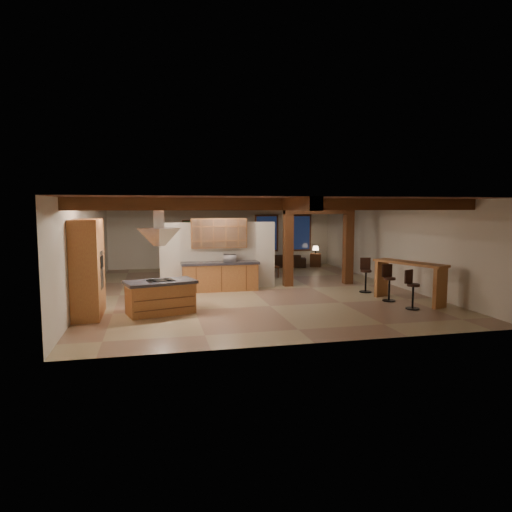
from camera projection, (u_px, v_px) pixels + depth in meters
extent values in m
plane|color=tan|center=(251.00, 290.00, 14.87)|extent=(12.00, 12.00, 0.00)
plane|color=beige|center=(223.00, 235.00, 20.54)|extent=(10.00, 0.00, 10.00)
plane|color=beige|center=(316.00, 271.00, 8.90)|extent=(10.00, 0.00, 10.00)
plane|color=beige|center=(88.00, 249.00, 13.62)|extent=(0.00, 12.00, 12.00)
plane|color=beige|center=(392.00, 243.00, 15.82)|extent=(0.00, 12.00, 12.00)
plane|color=#351B10|center=(251.00, 201.00, 14.56)|extent=(12.00, 12.00, 0.00)
cube|color=#432710|center=(287.00, 204.00, 10.70)|extent=(10.00, 0.25, 0.28)
cube|color=#432710|center=(260.00, 205.00, 13.32)|extent=(10.00, 0.25, 0.28)
cube|color=#432710|center=(243.00, 205.00, 15.84)|extent=(10.00, 0.25, 0.28)
cube|color=#432710|center=(230.00, 205.00, 18.46)|extent=(10.00, 0.25, 0.28)
cube|color=#432710|center=(251.00, 205.00, 14.58)|extent=(0.28, 12.00, 0.28)
cube|color=#432710|center=(288.00, 244.00, 15.51)|extent=(0.30, 0.30, 2.90)
cube|color=#432710|center=(348.00, 243.00, 15.99)|extent=(0.30, 0.30, 2.90)
cube|color=#432710|center=(319.00, 210.00, 15.63)|extent=(2.50, 0.28, 0.28)
cube|color=beige|center=(218.00, 256.00, 15.02)|extent=(3.80, 0.18, 2.20)
cube|color=#A57235|center=(88.00, 268.00, 11.20)|extent=(0.64, 1.60, 2.40)
cube|color=silver|center=(101.00, 270.00, 11.27)|extent=(0.06, 0.62, 0.95)
cube|color=black|center=(102.00, 262.00, 11.26)|extent=(0.01, 0.50, 0.28)
cube|color=#A57235|center=(220.00, 278.00, 14.71)|extent=(2.40, 0.60, 0.86)
cube|color=black|center=(220.00, 263.00, 14.66)|extent=(2.50, 0.66, 0.08)
cube|color=#A57235|center=(219.00, 233.00, 14.77)|extent=(1.80, 0.34, 0.95)
cube|color=silver|center=(220.00, 234.00, 14.59)|extent=(1.74, 0.02, 0.90)
pyramid|color=silver|center=(159.00, 246.00, 11.41)|extent=(1.10, 1.10, 0.45)
cube|color=silver|center=(159.00, 214.00, 11.33)|extent=(0.26, 0.22, 0.73)
cube|color=#432710|center=(266.00, 233.00, 20.91)|extent=(1.10, 0.05, 1.70)
cube|color=black|center=(267.00, 233.00, 20.88)|extent=(0.95, 0.02, 1.55)
cube|color=#432710|center=(300.00, 233.00, 21.26)|extent=(1.10, 0.05, 1.70)
cube|color=black|center=(300.00, 233.00, 21.23)|extent=(0.95, 0.02, 1.55)
cube|color=#432710|center=(190.00, 230.00, 20.12)|extent=(0.65, 0.04, 0.85)
cube|color=#275C3D|center=(190.00, 230.00, 20.10)|extent=(0.55, 0.01, 0.75)
cylinder|color=silver|center=(172.00, 200.00, 11.28)|extent=(0.16, 0.16, 0.03)
cylinder|color=silver|center=(222.00, 201.00, 13.86)|extent=(0.16, 0.16, 0.03)
cylinder|color=silver|center=(114.00, 200.00, 11.26)|extent=(0.16, 0.16, 0.03)
cube|color=#A57235|center=(161.00, 298.00, 11.56)|extent=(1.77, 1.21, 0.77)
cube|color=black|center=(160.00, 282.00, 11.51)|extent=(1.90, 1.34, 0.07)
cube|color=black|center=(160.00, 280.00, 11.51)|extent=(0.77, 0.61, 0.02)
imported|color=#381E0E|center=(250.00, 269.00, 17.70)|extent=(1.95, 1.56, 0.60)
imported|color=black|center=(284.00, 261.00, 20.63)|extent=(2.09, 1.28, 0.57)
imported|color=silver|center=(230.00, 258.00, 14.72)|extent=(0.45, 0.34, 0.23)
cube|color=#A57235|center=(410.00, 263.00, 12.88)|extent=(1.32, 2.24, 0.07)
cube|color=#A57235|center=(440.00, 288.00, 12.13)|extent=(0.50, 0.28, 1.10)
cube|color=#A57235|center=(381.00, 278.00, 13.75)|extent=(0.50, 0.28, 1.10)
cube|color=#432710|center=(316.00, 260.00, 20.74)|extent=(0.63, 0.63, 0.59)
cylinder|color=black|center=(316.00, 252.00, 20.70)|extent=(0.06, 0.06, 0.17)
cone|color=#F7C894|center=(316.00, 248.00, 20.69)|extent=(0.29, 0.29, 0.19)
cylinder|color=black|center=(413.00, 285.00, 12.01)|extent=(0.32, 0.32, 0.06)
cube|color=black|center=(409.00, 277.00, 12.12)|extent=(0.30, 0.14, 0.36)
cylinder|color=black|center=(413.00, 297.00, 12.05)|extent=(0.05, 0.05, 0.63)
cylinder|color=black|center=(412.00, 308.00, 12.08)|extent=(0.36, 0.36, 0.03)
cylinder|color=black|center=(389.00, 279.00, 13.04)|extent=(0.33, 0.33, 0.06)
cube|color=black|center=(387.00, 271.00, 13.17)|extent=(0.31, 0.04, 0.37)
cylinder|color=black|center=(389.00, 290.00, 13.08)|extent=(0.05, 0.05, 0.64)
cylinder|color=black|center=(389.00, 301.00, 13.11)|extent=(0.37, 0.37, 0.03)
cylinder|color=black|center=(366.00, 271.00, 14.40)|extent=(0.34, 0.34, 0.07)
cube|color=black|center=(365.00, 264.00, 14.54)|extent=(0.32, 0.13, 0.38)
cylinder|color=black|center=(366.00, 282.00, 14.44)|extent=(0.06, 0.06, 0.66)
cylinder|color=black|center=(365.00, 292.00, 14.48)|extent=(0.38, 0.38, 0.03)
cube|color=#432710|center=(242.00, 269.00, 16.81)|extent=(0.48, 0.48, 0.06)
cube|color=#432710|center=(240.00, 259.00, 16.95)|extent=(0.39, 0.15, 0.70)
cylinder|color=#432710|center=(240.00, 276.00, 16.62)|extent=(0.05, 0.05, 0.39)
cylinder|color=#432710|center=(248.00, 275.00, 16.77)|extent=(0.05, 0.05, 0.39)
cylinder|color=#432710|center=(237.00, 275.00, 16.90)|extent=(0.05, 0.05, 0.39)
cylinder|color=#432710|center=(244.00, 274.00, 17.05)|extent=(0.05, 0.05, 0.39)
cube|color=#432710|center=(227.00, 265.00, 17.95)|extent=(0.48, 0.48, 0.06)
cube|color=#432710|center=(229.00, 257.00, 17.74)|extent=(0.39, 0.15, 0.70)
cylinder|color=#432710|center=(229.00, 270.00, 18.18)|extent=(0.05, 0.05, 0.39)
cylinder|color=#432710|center=(222.00, 271.00, 18.03)|extent=(0.05, 0.05, 0.39)
cylinder|color=#432710|center=(233.00, 271.00, 17.91)|extent=(0.05, 0.05, 0.39)
cylinder|color=#432710|center=(225.00, 272.00, 17.76)|extent=(0.05, 0.05, 0.39)
cube|color=#432710|center=(258.00, 268.00, 17.13)|extent=(0.48, 0.48, 0.06)
cube|color=#432710|center=(255.00, 258.00, 17.26)|extent=(0.39, 0.15, 0.70)
cylinder|color=#432710|center=(256.00, 275.00, 16.94)|extent=(0.05, 0.05, 0.39)
cylinder|color=#432710|center=(263.00, 274.00, 17.09)|extent=(0.05, 0.05, 0.39)
cylinder|color=#432710|center=(252.00, 274.00, 17.21)|extent=(0.05, 0.05, 0.39)
cylinder|color=#432710|center=(259.00, 273.00, 17.36)|extent=(0.05, 0.05, 0.39)
cube|color=#432710|center=(242.00, 264.00, 18.26)|extent=(0.48, 0.48, 0.06)
cube|color=#432710|center=(244.00, 256.00, 18.05)|extent=(0.39, 0.15, 0.70)
cylinder|color=#432710|center=(244.00, 269.00, 18.50)|extent=(0.05, 0.05, 0.39)
cylinder|color=#432710|center=(237.00, 269.00, 18.34)|extent=(0.05, 0.05, 0.39)
cylinder|color=#432710|center=(247.00, 270.00, 18.22)|extent=(0.05, 0.05, 0.39)
cylinder|color=#432710|center=(240.00, 270.00, 18.07)|extent=(0.05, 0.05, 0.39)
cube|color=#432710|center=(273.00, 267.00, 17.44)|extent=(0.48, 0.48, 0.06)
cube|color=#432710|center=(270.00, 257.00, 17.57)|extent=(0.39, 0.15, 0.70)
cylinder|color=#432710|center=(271.00, 273.00, 17.25)|extent=(0.05, 0.05, 0.39)
cylinder|color=#432710|center=(278.00, 273.00, 17.40)|extent=(0.05, 0.05, 0.39)
cylinder|color=#432710|center=(267.00, 272.00, 17.52)|extent=(0.05, 0.05, 0.39)
cylinder|color=#432710|center=(274.00, 272.00, 17.68)|extent=(0.05, 0.05, 0.39)
cube|color=#432710|center=(256.00, 263.00, 18.57)|extent=(0.48, 0.48, 0.06)
cube|color=#432710|center=(258.00, 255.00, 18.37)|extent=(0.39, 0.15, 0.70)
cylinder|color=#432710|center=(258.00, 268.00, 18.81)|extent=(0.05, 0.05, 0.39)
cylinder|color=#432710|center=(251.00, 268.00, 18.66)|extent=(0.05, 0.05, 0.39)
cylinder|color=#432710|center=(261.00, 269.00, 18.53)|extent=(0.05, 0.05, 0.39)
cylinder|color=#432710|center=(255.00, 269.00, 18.38)|extent=(0.05, 0.05, 0.39)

